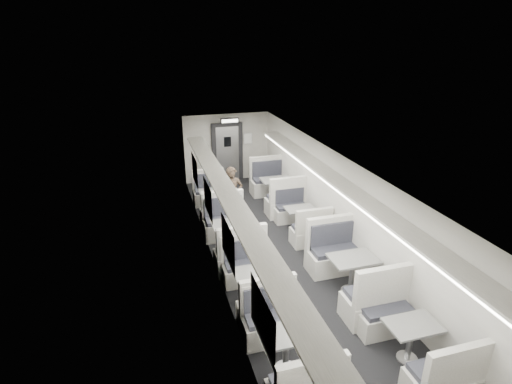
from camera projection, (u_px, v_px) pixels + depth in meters
room at (285, 219)px, 8.75m from camera, size 3.24×12.24×2.64m
booth_left_a at (214, 202)px, 11.74m from camera, size 0.99×2.01×1.08m
booth_left_b at (232, 237)px, 9.63m from camera, size 1.10×2.24×1.20m
booth_left_c at (254, 286)px, 7.88m from camera, size 0.96×1.94×1.04m
booth_left_d at (286, 351)px, 6.23m from camera, size 1.02×2.07×1.11m
booth_right_a at (276, 191)px, 12.38m from camera, size 1.14×2.31×1.23m
booth_right_b at (300, 219)px, 10.67m from camera, size 0.95×1.94×1.04m
booth_right_c at (352, 274)px, 8.13m from camera, size 1.14×2.31×1.24m
booth_right_d at (410, 341)px, 6.44m from camera, size 1.01×2.04×1.09m
passenger at (232, 195)px, 11.07m from camera, size 0.58×0.38×1.60m
window_a at (195, 170)px, 11.34m from camera, size 0.02×1.18×0.84m
window_b at (208, 199)px, 9.38m from camera, size 0.02×1.18×0.84m
window_c at (228, 243)px, 7.42m from camera, size 0.02×1.18×0.84m
window_d at (262, 320)px, 5.46m from camera, size 0.02×1.18×0.84m
luggage_rack_left at (232, 200)px, 7.89m from camera, size 0.46×10.40×0.09m
luggage_rack_right at (345, 187)px, 8.53m from camera, size 0.46×10.40×0.09m
vestibule_door at (227, 153)px, 14.10m from camera, size 1.10×0.13×2.10m
exit_sign at (230, 121)px, 13.20m from camera, size 0.62×0.12×0.16m
wall_notice at (248, 139)px, 14.11m from camera, size 0.32×0.02×0.40m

